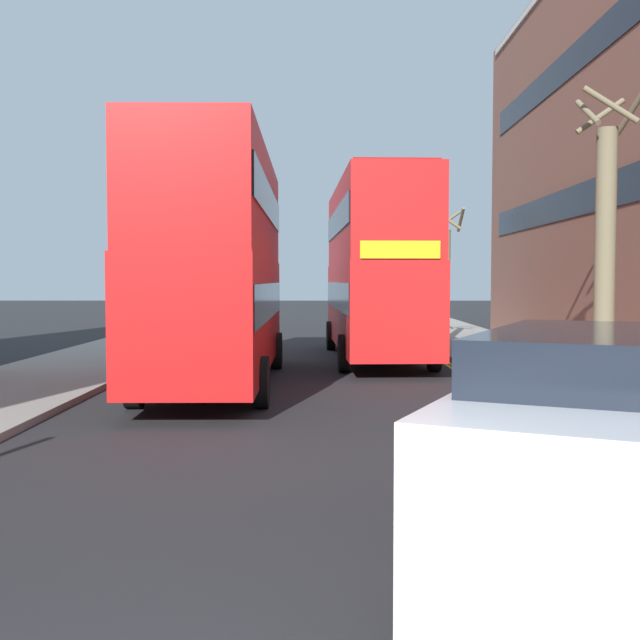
{
  "coord_description": "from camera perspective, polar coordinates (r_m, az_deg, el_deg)",
  "views": [
    {
      "loc": [
        0.59,
        -3.12,
        2.55
      ],
      "look_at": [
        0.5,
        11.0,
        1.8
      ],
      "focal_mm": 42.91,
      "sensor_mm": 36.0,
      "label": 1
    }
  ],
  "objects": [
    {
      "name": "kerb_line_outer",
      "position": [
        17.73,
        12.83,
        -5.3
      ],
      "size": [
        0.1,
        56.0,
        0.01
      ],
      "primitive_type": "cube",
      "color": "yellow",
      "rests_on": "ground"
    },
    {
      "name": "double_decker_bus_oncoming",
      "position": [
        24.44,
        4.18,
        4.15
      ],
      "size": [
        3.16,
        10.9,
        5.64
      ],
      "color": "red",
      "rests_on": "ground"
    },
    {
      "name": "taxi_minivan",
      "position": [
        6.75,
        19.7,
        -9.79
      ],
      "size": [
        3.66,
        5.15,
        2.12
      ],
      "color": "silver",
      "rests_on": "ground"
    },
    {
      "name": "sidewalk_right",
      "position": [
        20.17,
        17.45,
        -4.17
      ],
      "size": [
        4.0,
        80.0,
        0.14
      ],
      "primitive_type": "cube",
      "color": "gray",
      "rests_on": "ground"
    },
    {
      "name": "pedestrian_far",
      "position": [
        29.37,
        9.14,
        -0.06
      ],
      "size": [
        0.34,
        0.22,
        1.62
      ],
      "color": "#2D2D38",
      "rests_on": "sidewalk_right"
    },
    {
      "name": "street_tree_near",
      "position": [
        30.33,
        9.34,
        3.16
      ],
      "size": [
        1.46,
        1.5,
        5.27
      ],
      "color": "#6B6047",
      "rests_on": "sidewalk_right"
    },
    {
      "name": "street_tree_far",
      "position": [
        41.84,
        6.63,
        3.83
      ],
      "size": [
        1.99,
        1.77,
        6.36
      ],
      "color": "#6B6047",
      "rests_on": "sidewalk_right"
    },
    {
      "name": "double_decker_bus_away",
      "position": [
        18.53,
        -7.63,
        4.49
      ],
      "size": [
        2.94,
        10.85,
        5.64
      ],
      "color": "red",
      "rests_on": "ground"
    },
    {
      "name": "kerb_line_inner",
      "position": [
        17.69,
        12.32,
        -5.31
      ],
      "size": [
        0.1,
        56.0,
        0.01
      ],
      "primitive_type": "cube",
      "color": "yellow",
      "rests_on": "ground"
    },
    {
      "name": "sidewalk_left",
      "position": [
        20.55,
        -19.87,
        -4.08
      ],
      "size": [
        4.0,
        80.0,
        0.14
      ],
      "primitive_type": "cube",
      "color": "gray",
      "rests_on": "ground"
    },
    {
      "name": "street_tree_mid",
      "position": [
        17.02,
        20.49,
        4.72
      ],
      "size": [
        1.37,
        1.37,
        6.35
      ],
      "color": "#6B6047",
      "rests_on": "sidewalk_right"
    }
  ]
}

